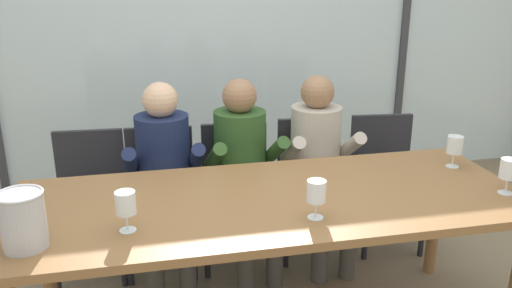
% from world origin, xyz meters
% --- Properties ---
extents(ground, '(14.00, 14.00, 0.00)m').
position_xyz_m(ground, '(0.00, 1.00, 0.00)').
color(ground, '#847056').
extents(window_glass_panel, '(7.63, 0.03, 2.60)m').
position_xyz_m(window_glass_panel, '(0.00, 2.12, 1.30)').
color(window_glass_panel, silver).
rests_on(window_glass_panel, ground).
extents(window_mullion_right, '(0.06, 0.06, 2.60)m').
position_xyz_m(window_mullion_right, '(1.72, 2.10, 1.30)').
color(window_mullion_right, '#38383D').
rests_on(window_mullion_right, ground).
extents(hillside_vineyard, '(13.63, 2.40, 1.91)m').
position_xyz_m(hillside_vineyard, '(0.00, 6.62, 0.95)').
color(hillside_vineyard, '#477A38').
rests_on(hillside_vineyard, ground).
extents(dining_table, '(2.43, 0.94, 0.78)m').
position_xyz_m(dining_table, '(0.00, 0.00, 0.70)').
color(dining_table, olive).
rests_on(dining_table, ground).
extents(chair_near_curtain, '(0.46, 0.46, 0.86)m').
position_xyz_m(chair_near_curtain, '(-0.92, 0.91, 0.50)').
color(chair_near_curtain, '#232328').
rests_on(chair_near_curtain, ground).
extents(chair_left_of_center, '(0.47, 0.47, 0.86)m').
position_xyz_m(chair_left_of_center, '(-0.50, 0.88, 0.50)').
color(chair_left_of_center, '#232328').
rests_on(chair_left_of_center, ground).
extents(chair_center, '(0.49, 0.49, 0.86)m').
position_xyz_m(chair_center, '(-0.03, 0.86, 0.50)').
color(chair_center, '#232328').
rests_on(chair_center, ground).
extents(chair_right_of_center, '(0.50, 0.50, 0.86)m').
position_xyz_m(chair_right_of_center, '(0.48, 0.87, 0.50)').
color(chair_right_of_center, '#232328').
rests_on(chair_right_of_center, ground).
extents(chair_near_window_right, '(0.49, 0.49, 0.86)m').
position_xyz_m(chair_near_window_right, '(1.00, 0.86, 0.50)').
color(chair_near_window_right, '#232328').
rests_on(chair_near_window_right, ground).
extents(person_navy_polo, '(0.46, 0.61, 1.18)m').
position_xyz_m(person_navy_polo, '(-0.47, 0.74, 0.67)').
color(person_navy_polo, '#192347').
rests_on(person_navy_polo, ground).
extents(person_olive_shirt, '(0.49, 0.63, 1.18)m').
position_xyz_m(person_olive_shirt, '(0.01, 0.74, 0.67)').
color(person_olive_shirt, '#2D5123').
rests_on(person_olive_shirt, ground).
extents(person_beige_jumper, '(0.46, 0.61, 1.18)m').
position_xyz_m(person_beige_jumper, '(0.49, 0.74, 0.67)').
color(person_beige_jumper, '#B7AD9E').
rests_on(person_beige_jumper, ground).
extents(ice_bucket_primary, '(0.18, 0.18, 0.23)m').
position_xyz_m(ice_bucket_primary, '(-1.04, -0.25, 0.90)').
color(ice_bucket_primary, '#B7B7BC').
rests_on(ice_bucket_primary, dining_table).
extents(wine_glass_by_left_taster, '(0.08, 0.08, 0.17)m').
position_xyz_m(wine_glass_by_left_taster, '(1.06, 0.18, 0.90)').
color(wine_glass_by_left_taster, silver).
rests_on(wine_glass_by_left_taster, dining_table).
extents(wine_glass_near_bucket, '(0.08, 0.08, 0.17)m').
position_xyz_m(wine_glass_near_bucket, '(-0.66, -0.20, 0.89)').
color(wine_glass_near_bucket, silver).
rests_on(wine_glass_near_bucket, dining_table).
extents(wine_glass_center_pour, '(0.08, 0.08, 0.17)m').
position_xyz_m(wine_glass_center_pour, '(1.11, -0.20, 0.89)').
color(wine_glass_center_pour, silver).
rests_on(wine_glass_center_pour, dining_table).
extents(wine_glass_by_right_taster, '(0.08, 0.08, 0.17)m').
position_xyz_m(wine_glass_by_right_taster, '(0.13, -0.25, 0.90)').
color(wine_glass_by_right_taster, silver).
rests_on(wine_glass_by_right_taster, dining_table).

